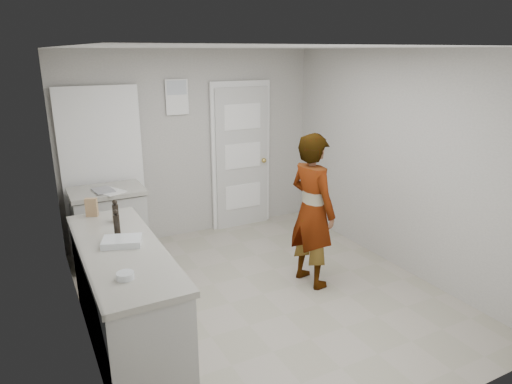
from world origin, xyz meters
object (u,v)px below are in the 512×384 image
cake_mix_box (92,207)px  baking_dish (122,242)px  spice_jar (115,217)px  egg_bowl (125,276)px  oil_cruet_a (116,212)px  person (312,211)px  oil_cruet_b (117,223)px

cake_mix_box → baking_dish: size_ratio=0.49×
spice_jar → egg_bowl: (-0.17, -1.21, -0.01)m
spice_jar → oil_cruet_a: 0.08m
person → oil_cruet_a: person is taller
baking_dish → oil_cruet_a: bearing=83.4°
person → egg_bowl: size_ratio=13.48×
oil_cruet_a → egg_bowl: oil_cruet_a is taller
oil_cruet_a → oil_cruet_b: 0.34m
oil_cruet_a → baking_dish: bearing=-96.6°
baking_dish → cake_mix_box: bearing=97.6°
cake_mix_box → oil_cruet_b: 0.63m
oil_cruet_b → egg_bowl: (-0.11, -0.83, -0.09)m
person → spice_jar: size_ratio=22.82×
baking_dish → egg_bowl: 0.63m
oil_cruet_a → egg_bowl: (-0.17, -1.16, -0.08)m
person → cake_mix_box: 2.24m
cake_mix_box → oil_cruet_b: bearing=-54.7°
cake_mix_box → baking_dish: bearing=-57.8°
person → spice_jar: bearing=68.9°
oil_cruet_b → oil_cruet_a: bearing=80.4°
oil_cruet_a → baking_dish: oil_cruet_a is taller
spice_jar → oil_cruet_b: (-0.06, -0.38, 0.08)m
cake_mix_box → oil_cruet_b: size_ratio=0.75×
person → egg_bowl: 2.27m
person → cake_mix_box: (-2.13, 0.67, 0.18)m
oil_cruet_a → oil_cruet_b: size_ratio=0.93×
spice_jar → oil_cruet_b: bearing=-98.2°
egg_bowl → person: bearing=20.0°
cake_mix_box → oil_cruet_a: (0.17, -0.28, 0.02)m
oil_cruet_b → person: bearing=-1.4°
spice_jar → baking_dish: 0.60m
oil_cruet_b → spice_jar: bearing=81.8°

